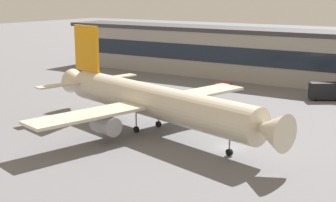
% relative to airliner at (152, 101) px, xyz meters
% --- Properties ---
extents(ground_plane, '(600.00, 600.00, 0.00)m').
position_rel_airliner_xyz_m(ground_plane, '(15.59, -0.90, -5.63)').
color(ground_plane, slate).
extents(terminal_building, '(175.26, 15.48, 14.49)m').
position_rel_airliner_xyz_m(terminal_building, '(15.59, 60.91, 1.64)').
color(terminal_building, '#9E9993').
rests_on(terminal_building, ground_plane).
extents(airliner, '(54.71, 46.76, 17.97)m').
position_rel_airliner_xyz_m(airliner, '(0.00, 0.00, 0.00)').
color(airliner, beige).
rests_on(airliner, ground_plane).
extents(follow_me_car, '(3.62, 4.79, 1.85)m').
position_rel_airliner_xyz_m(follow_me_car, '(-6.19, 40.04, -4.54)').
color(follow_me_car, red).
rests_on(follow_me_car, ground_plane).
extents(catering_truck, '(7.39, 6.26, 4.15)m').
position_rel_airliner_xyz_m(catering_truck, '(18.73, 43.34, -3.34)').
color(catering_truck, black).
rests_on(catering_truck, ground_plane).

